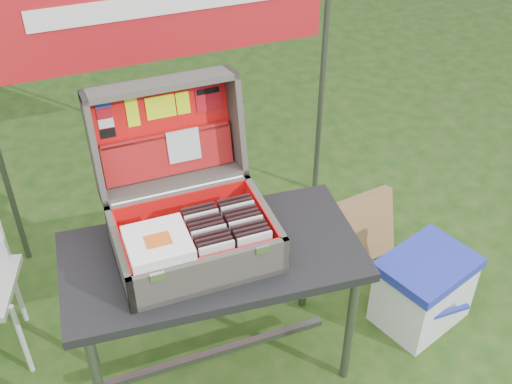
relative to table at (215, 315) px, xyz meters
name	(u,v)px	position (x,y,z in m)	size (l,w,h in m)	color
ground	(246,368)	(0.12, -0.04, -0.36)	(80.00, 80.00, 0.00)	#193B0F
table	(215,315)	(0.00, 0.00, 0.00)	(1.15, 0.57, 0.72)	black
table_top	(212,256)	(0.00, 0.00, 0.34)	(1.15, 0.57, 0.04)	black
table_leg_fr	(350,324)	(0.51, -0.23, -0.02)	(0.04, 0.04, 0.68)	#59595B
table_leg_bl	(84,313)	(-0.51, 0.23, -0.02)	(0.04, 0.04, 0.68)	#59595B
table_leg_br	(305,254)	(0.51, 0.23, -0.02)	(0.04, 0.04, 0.68)	#59595B
table_brace	(218,352)	(0.00, 0.00, -0.24)	(1.00, 0.03, 0.03)	#59595B
suitcase	(187,189)	(-0.06, 0.07, 0.63)	(0.59, 0.58, 0.55)	#4C4842
suitcase_base_bottom	(196,252)	(-0.06, 0.01, 0.37)	(0.59, 0.42, 0.02)	#4C4842
suitcase_base_wall_front	(211,275)	(-0.06, -0.19, 0.44)	(0.59, 0.02, 0.16)	#4C4842
suitcase_base_wall_back	(181,208)	(-0.06, 0.21, 0.44)	(0.59, 0.02, 0.16)	#4C4842
suitcase_base_wall_left	(120,258)	(-0.34, 0.01, 0.44)	(0.02, 0.42, 0.16)	#4C4842
suitcase_base_wall_right	(265,222)	(0.22, 0.01, 0.44)	(0.02, 0.42, 0.16)	#4C4842
suitcase_liner_floor	(196,250)	(-0.06, 0.01, 0.38)	(0.54, 0.37, 0.01)	red
suitcase_latch_left	(157,277)	(-0.25, -0.20, 0.51)	(0.05, 0.01, 0.03)	silver
suitcase_latch_right	(262,250)	(0.13, -0.20, 0.51)	(0.05, 0.01, 0.03)	silver
suitcase_hinge	(179,191)	(-0.06, 0.22, 0.52)	(0.02, 0.02, 0.53)	silver
suitcase_lid_back	(163,129)	(-0.06, 0.41, 0.69)	(0.59, 0.42, 0.02)	#4C4842
suitcase_lid_rim_far	(160,84)	(-0.06, 0.38, 0.90)	(0.59, 0.02, 0.16)	#4C4842
suitcase_lid_rim_near	(174,180)	(-0.06, 0.30, 0.51)	(0.59, 0.02, 0.16)	#4C4842
suitcase_lid_rim_left	(93,149)	(-0.34, 0.34, 0.70)	(0.02, 0.42, 0.16)	#4C4842
suitcase_lid_rim_right	(236,121)	(0.22, 0.34, 0.70)	(0.02, 0.42, 0.16)	#4C4842
suitcase_lid_liner	(164,130)	(-0.06, 0.39, 0.69)	(0.54, 0.37, 0.01)	red
suitcase_liner_wall_front	(210,270)	(-0.06, -0.17, 0.45)	(0.54, 0.01, 0.13)	red
suitcase_liner_wall_back	(182,208)	(-0.06, 0.19, 0.45)	(0.54, 0.01, 0.13)	red
suitcase_liner_wall_left	(124,254)	(-0.33, 0.01, 0.45)	(0.01, 0.37, 0.13)	red
suitcase_liner_wall_right	(262,221)	(0.21, 0.01, 0.45)	(0.01, 0.37, 0.13)	red
suitcase_lid_pocket	(168,155)	(-0.06, 0.35, 0.60)	(0.52, 0.17, 0.03)	#A31718
suitcase_pocket_edge	(166,135)	(-0.06, 0.37, 0.68)	(0.51, 0.02, 0.02)	#A31718
suitcase_pocket_cd	(184,146)	(0.00, 0.34, 0.63)	(0.13, 0.13, 0.01)	silver
lid_sticker_cc_a	(102,103)	(-0.27, 0.42, 0.84)	(0.06, 0.04, 0.00)	#1933B2
lid_sticker_cc_b	(104,113)	(-0.27, 0.41, 0.80)	(0.06, 0.04, 0.00)	#B20F1C
lid_sticker_cc_c	(106,123)	(-0.27, 0.40, 0.76)	(0.06, 0.04, 0.00)	white
lid_sticker_cc_d	(108,133)	(-0.27, 0.39, 0.72)	(0.06, 0.04, 0.00)	black
lid_card_neon_tall	(132,112)	(-0.17, 0.41, 0.79)	(0.05, 0.12, 0.00)	#D5F611
lid_card_neon_main	(161,107)	(-0.06, 0.41, 0.79)	(0.12, 0.09, 0.00)	#D5F611
lid_card_neon_small	(183,103)	(0.03, 0.41, 0.79)	(0.05, 0.09, 0.00)	#D5F611
lid_sticker_band	(209,98)	(0.13, 0.41, 0.79)	(0.10, 0.10, 0.00)	#B20F1C
lid_sticker_band_bar	(208,91)	(0.13, 0.41, 0.82)	(0.09, 0.02, 0.00)	black
cd_left_0	(217,260)	(-0.02, -0.15, 0.46)	(0.13, 0.01, 0.15)	silver
cd_left_1	(215,256)	(-0.02, -0.13, 0.46)	(0.13, 0.01, 0.15)	black
cd_left_2	(214,252)	(-0.02, -0.11, 0.46)	(0.13, 0.01, 0.15)	black
cd_left_3	(212,248)	(-0.02, -0.08, 0.46)	(0.13, 0.01, 0.15)	black
cd_left_4	(210,244)	(-0.02, -0.06, 0.46)	(0.13, 0.01, 0.15)	silver
cd_left_5	(208,240)	(-0.02, -0.04, 0.46)	(0.13, 0.01, 0.15)	black
cd_left_6	(206,236)	(-0.02, -0.01, 0.46)	(0.13, 0.01, 0.15)	black
cd_left_7	(204,232)	(-0.02, 0.01, 0.46)	(0.13, 0.01, 0.15)	black
cd_left_8	(202,228)	(-0.02, 0.03, 0.46)	(0.13, 0.01, 0.15)	silver
cd_left_9	(201,225)	(-0.02, 0.06, 0.46)	(0.13, 0.01, 0.15)	black
cd_left_10	(199,221)	(-0.02, 0.08, 0.46)	(0.13, 0.01, 0.15)	black
cd_right_0	(255,251)	(0.12, -0.15, 0.46)	(0.13, 0.01, 0.15)	silver
cd_right_1	(253,247)	(0.12, -0.13, 0.46)	(0.13, 0.01, 0.15)	black
cd_right_2	(250,243)	(0.12, -0.11, 0.46)	(0.13, 0.01, 0.15)	black
cd_right_3	(248,239)	(0.12, -0.08, 0.46)	(0.13, 0.01, 0.15)	black
cd_right_4	(246,235)	(0.12, -0.06, 0.46)	(0.13, 0.01, 0.15)	silver
cd_right_5	(244,231)	(0.12, -0.04, 0.46)	(0.13, 0.01, 0.15)	black
cd_right_6	(242,227)	(0.12, -0.01, 0.46)	(0.13, 0.01, 0.15)	black
cd_right_7	(240,223)	(0.12, 0.01, 0.46)	(0.13, 0.01, 0.15)	black
cd_right_8	(238,220)	(0.12, 0.03, 0.46)	(0.13, 0.01, 0.15)	silver
cd_right_9	(236,216)	(0.12, 0.06, 0.46)	(0.13, 0.01, 0.15)	black
cd_right_10	(234,212)	(0.12, 0.08, 0.46)	(0.13, 0.01, 0.15)	black
songbook_0	(158,246)	(-0.21, -0.07, 0.52)	(0.22, 0.22, 0.01)	white
songbook_1	(158,245)	(-0.21, -0.07, 0.52)	(0.22, 0.22, 0.01)	white
songbook_2	(158,244)	(-0.21, -0.07, 0.53)	(0.22, 0.22, 0.01)	white
songbook_3	(158,243)	(-0.21, -0.07, 0.53)	(0.22, 0.22, 0.01)	white
songbook_4	(158,242)	(-0.21, -0.07, 0.54)	(0.22, 0.22, 0.01)	white
songbook_5	(158,241)	(-0.21, -0.07, 0.54)	(0.22, 0.22, 0.01)	white
songbook_6	(157,240)	(-0.21, -0.07, 0.55)	(0.22, 0.22, 0.01)	white
songbook_7	(157,239)	(-0.21, -0.07, 0.55)	(0.22, 0.22, 0.01)	white
songbook_graphic	(158,240)	(-0.21, -0.08, 0.56)	(0.09, 0.07, 0.00)	#D85919
cooler	(423,290)	(1.01, -0.05, -0.17)	(0.42, 0.32, 0.37)	white
cooler_body	(422,293)	(1.01, -0.05, -0.20)	(0.40, 0.30, 0.32)	white
cooler_lid	(429,265)	(1.01, -0.05, -0.01)	(0.42, 0.32, 0.05)	#242FAF
cooler_handle	(445,313)	(1.01, -0.22, -0.16)	(0.25, 0.02, 0.02)	#242FAF
chair_leg_fr	(22,340)	(-0.79, 0.29, -0.15)	(0.02, 0.02, 0.42)	silver
chair_leg_br	(17,289)	(-0.79, 0.61, -0.15)	(0.02, 0.02, 0.42)	silver
cardboard_box	(363,229)	(0.94, 0.44, -0.17)	(0.36, 0.06, 0.38)	#A67B4E
banner_post_right	(323,63)	(0.97, 1.06, 0.49)	(0.03, 0.03, 1.70)	#59595B
banner	(161,3)	(0.12, 1.05, 0.94)	(1.60, 0.01, 0.55)	#B2141B
banner_text	(161,4)	(0.12, 1.04, 0.94)	(1.20, 0.00, 0.10)	white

